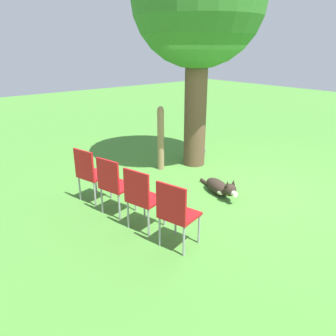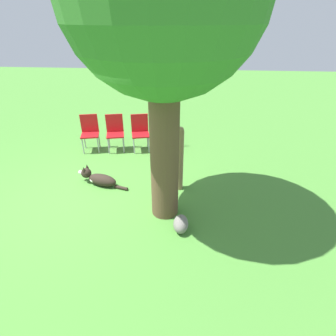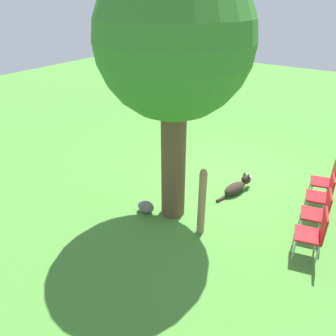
# 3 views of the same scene
# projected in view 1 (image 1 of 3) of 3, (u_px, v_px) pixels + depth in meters

# --- Properties ---
(ground_plane) EXTENTS (30.00, 30.00, 0.00)m
(ground_plane) POSITION_uv_depth(u_px,v_px,m) (236.00, 187.00, 6.13)
(ground_plane) COLOR #478433
(oak_tree) EXTENTS (2.60, 2.60, 4.64)m
(oak_tree) POSITION_uv_depth(u_px,v_px,m) (199.00, 1.00, 6.20)
(oak_tree) COLOR brown
(oak_tree) RESTS_ON ground_plane
(dog) EXTENTS (0.45, 1.12, 0.39)m
(dog) POSITION_uv_depth(u_px,v_px,m) (220.00, 187.00, 5.78)
(dog) COLOR #2D231C
(dog) RESTS_ON ground_plane
(fence_post) EXTENTS (0.14, 0.14, 1.35)m
(fence_post) POSITION_uv_depth(u_px,v_px,m) (161.00, 138.00, 6.82)
(fence_post) COLOR #937551
(fence_post) RESTS_ON ground_plane
(red_chair_0) EXTENTS (0.51, 0.53, 0.93)m
(red_chair_0) POSITION_uv_depth(u_px,v_px,m) (176.00, 211.00, 4.13)
(red_chair_0) COLOR #B21419
(red_chair_0) RESTS_ON ground_plane
(red_chair_1) EXTENTS (0.51, 0.53, 0.93)m
(red_chair_1) POSITION_uv_depth(u_px,v_px,m) (142.00, 196.00, 4.56)
(red_chair_1) COLOR #B21419
(red_chair_1) RESTS_ON ground_plane
(red_chair_2) EXTENTS (0.51, 0.53, 0.93)m
(red_chair_2) POSITION_uv_depth(u_px,v_px,m) (114.00, 183.00, 4.99)
(red_chair_2) COLOR #B21419
(red_chair_2) RESTS_ON ground_plane
(red_chair_3) EXTENTS (0.51, 0.53, 0.93)m
(red_chair_3) POSITION_uv_depth(u_px,v_px,m) (90.00, 172.00, 5.42)
(red_chair_3) COLOR #B21419
(red_chair_3) RESTS_ON ground_plane
(garden_rock) EXTENTS (0.37, 0.25, 0.26)m
(garden_rock) POSITION_uv_depth(u_px,v_px,m) (199.00, 151.00, 7.81)
(garden_rock) COLOR slate
(garden_rock) RESTS_ON ground_plane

